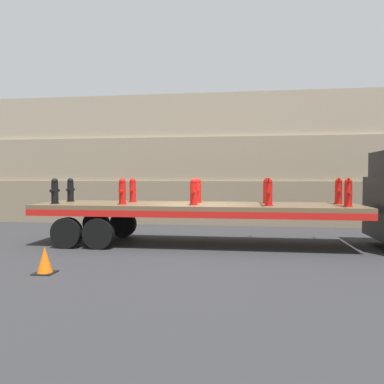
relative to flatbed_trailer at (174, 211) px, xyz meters
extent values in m
plane|color=#2D2D30|center=(0.74, 0.00, -1.08)|extent=(120.00, 120.00, 0.00)
cube|color=#84755B|center=(0.74, 6.37, -0.07)|extent=(60.00, 3.00, 2.03)
cube|color=gray|center=(0.74, 6.52, 1.96)|extent=(60.00, 3.00, 2.03)
cube|color=tan|center=(0.74, 6.67, 3.99)|extent=(60.00, 3.00, 2.03)
cube|color=brown|center=(0.74, 0.00, 0.18)|extent=(10.37, 2.55, 0.13)
cube|color=red|center=(0.74, -1.23, 0.02)|extent=(10.37, 0.08, 0.20)
cube|color=red|center=(0.74, 1.23, 0.02)|extent=(10.37, 0.08, 0.20)
cylinder|color=black|center=(-2.11, -1.17, -0.61)|extent=(0.95, 0.30, 0.95)
cylinder|color=black|center=(-2.11, 1.17, -0.61)|extent=(0.95, 0.30, 0.95)
cylinder|color=black|center=(-3.15, -1.17, -0.61)|extent=(0.95, 0.30, 0.95)
cylinder|color=black|center=(-3.15, 1.17, -0.61)|extent=(0.95, 0.30, 0.95)
cylinder|color=black|center=(-3.85, -0.56, 0.27)|extent=(0.28, 0.28, 0.03)
cylinder|color=black|center=(-3.85, -0.56, 0.59)|extent=(0.22, 0.22, 0.68)
sphere|color=black|center=(-3.85, -0.56, 0.98)|extent=(0.21, 0.21, 0.21)
cylinder|color=black|center=(-3.85, -0.74, 0.68)|extent=(0.10, 0.14, 0.10)
cylinder|color=black|center=(-3.85, -0.38, 0.68)|extent=(0.10, 0.14, 0.10)
cylinder|color=black|center=(-3.85, 0.56, 0.27)|extent=(0.28, 0.28, 0.03)
cylinder|color=black|center=(-3.85, 0.56, 0.59)|extent=(0.22, 0.22, 0.68)
sphere|color=black|center=(-3.85, 0.56, 0.98)|extent=(0.21, 0.21, 0.21)
cylinder|color=black|center=(-3.85, 0.38, 0.68)|extent=(0.10, 0.14, 0.10)
cylinder|color=black|center=(-3.85, 0.74, 0.68)|extent=(0.10, 0.14, 0.10)
cylinder|color=red|center=(-1.55, -0.56, 0.27)|extent=(0.28, 0.28, 0.03)
cylinder|color=red|center=(-1.55, -0.56, 0.59)|extent=(0.22, 0.22, 0.68)
sphere|color=red|center=(-1.55, -0.56, 0.98)|extent=(0.21, 0.21, 0.21)
cylinder|color=red|center=(-1.55, -0.74, 0.68)|extent=(0.10, 0.14, 0.10)
cylinder|color=red|center=(-1.55, -0.38, 0.68)|extent=(0.10, 0.14, 0.10)
cylinder|color=red|center=(-1.55, 0.56, 0.27)|extent=(0.28, 0.28, 0.03)
cylinder|color=red|center=(-1.55, 0.56, 0.59)|extent=(0.22, 0.22, 0.68)
sphere|color=red|center=(-1.55, 0.56, 0.98)|extent=(0.21, 0.21, 0.21)
cylinder|color=red|center=(-1.55, 0.38, 0.68)|extent=(0.10, 0.14, 0.10)
cylinder|color=red|center=(-1.55, 0.74, 0.68)|extent=(0.10, 0.14, 0.10)
cylinder|color=red|center=(0.74, -0.56, 0.27)|extent=(0.28, 0.28, 0.03)
cylinder|color=red|center=(0.74, -0.56, 0.59)|extent=(0.22, 0.22, 0.68)
sphere|color=red|center=(0.74, -0.56, 0.98)|extent=(0.21, 0.21, 0.21)
cylinder|color=red|center=(0.74, -0.74, 0.68)|extent=(0.10, 0.14, 0.10)
cylinder|color=red|center=(0.74, -0.38, 0.68)|extent=(0.10, 0.14, 0.10)
cylinder|color=red|center=(0.74, 0.56, 0.27)|extent=(0.28, 0.28, 0.03)
cylinder|color=red|center=(0.74, 0.56, 0.59)|extent=(0.22, 0.22, 0.68)
sphere|color=red|center=(0.74, 0.56, 0.98)|extent=(0.21, 0.21, 0.21)
cylinder|color=red|center=(0.74, 0.38, 0.68)|extent=(0.10, 0.14, 0.10)
cylinder|color=red|center=(0.74, 0.74, 0.68)|extent=(0.10, 0.14, 0.10)
cylinder|color=red|center=(3.03, -0.56, 0.27)|extent=(0.28, 0.28, 0.03)
cylinder|color=red|center=(3.03, -0.56, 0.59)|extent=(0.22, 0.22, 0.68)
sphere|color=red|center=(3.03, -0.56, 0.98)|extent=(0.21, 0.21, 0.21)
cylinder|color=red|center=(3.03, -0.74, 0.68)|extent=(0.10, 0.14, 0.10)
cylinder|color=red|center=(3.03, -0.38, 0.68)|extent=(0.10, 0.14, 0.10)
cylinder|color=red|center=(3.03, 0.56, 0.27)|extent=(0.28, 0.28, 0.03)
cylinder|color=red|center=(3.03, 0.56, 0.59)|extent=(0.22, 0.22, 0.68)
sphere|color=red|center=(3.03, 0.56, 0.98)|extent=(0.21, 0.21, 0.21)
cylinder|color=red|center=(3.03, 0.38, 0.68)|extent=(0.10, 0.14, 0.10)
cylinder|color=red|center=(3.03, 0.74, 0.68)|extent=(0.10, 0.14, 0.10)
cylinder|color=red|center=(5.32, -0.56, 0.27)|extent=(0.28, 0.28, 0.03)
cylinder|color=red|center=(5.32, -0.56, 0.59)|extent=(0.22, 0.22, 0.68)
sphere|color=red|center=(5.32, -0.56, 0.98)|extent=(0.21, 0.21, 0.21)
cylinder|color=red|center=(5.32, -0.74, 0.68)|extent=(0.10, 0.14, 0.10)
cylinder|color=red|center=(5.32, -0.38, 0.68)|extent=(0.10, 0.14, 0.10)
cylinder|color=red|center=(5.32, 0.56, 0.27)|extent=(0.28, 0.28, 0.03)
cylinder|color=red|center=(5.32, 0.56, 0.59)|extent=(0.22, 0.22, 0.68)
sphere|color=red|center=(5.32, 0.56, 0.98)|extent=(0.21, 0.21, 0.21)
cylinder|color=red|center=(5.32, 0.38, 0.68)|extent=(0.10, 0.14, 0.10)
cylinder|color=red|center=(5.32, 0.74, 0.68)|extent=(0.10, 0.14, 0.10)
cube|color=yellow|center=(3.03, 0.00, 1.09)|extent=(0.05, 2.75, 0.01)
cube|color=yellow|center=(5.32, 0.00, 1.09)|extent=(0.05, 2.75, 0.01)
cube|color=black|center=(-2.21, -4.13, -1.07)|extent=(0.45, 0.45, 0.03)
cone|color=orange|center=(-2.21, -4.13, -0.76)|extent=(0.35, 0.35, 0.59)
camera|label=1|loc=(2.27, -12.06, 1.10)|focal=35.00mm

